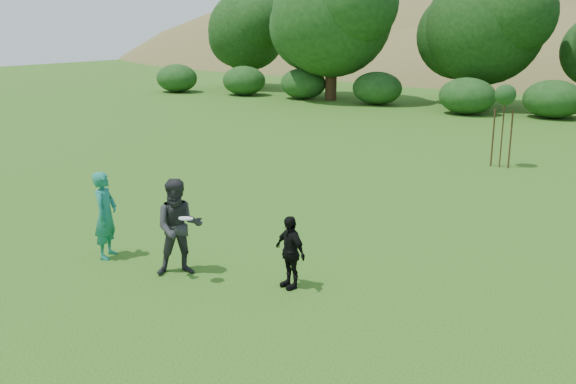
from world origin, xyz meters
name	(u,v)px	position (x,y,z in m)	size (l,w,h in m)	color
ground	(202,279)	(0.00, 0.00, 0.00)	(120.00, 120.00, 0.00)	#19470C
player_teal	(106,215)	(-2.48, -0.20, 0.93)	(0.68, 0.45, 1.86)	#1B7A63
player_grey	(179,227)	(-0.53, -0.03, 0.97)	(0.95, 0.74, 1.95)	#2A2B2D
player_black	(290,252)	(1.65, 0.64, 0.70)	(0.82, 0.34, 1.41)	black
frisbee	(186,218)	(-0.07, -0.30, 1.30)	(0.27, 0.27, 0.06)	white
sapling	(505,97)	(1.84, 13.33, 2.42)	(0.70, 0.70, 2.85)	#3F2A18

